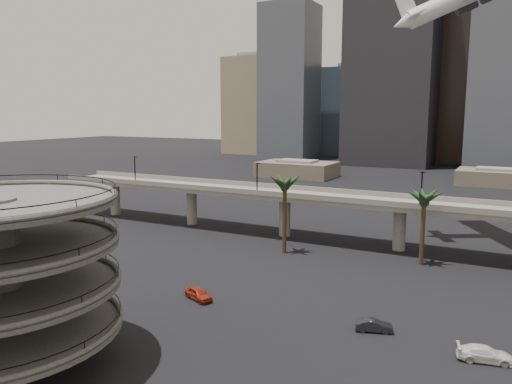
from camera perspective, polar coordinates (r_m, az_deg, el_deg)
The scene contains 8 objects.
ground at distance 48.89m, azimuth -13.23°, elevation -20.40°, with size 700.00×700.00×0.00m, color black.
overpass at distance 92.70m, azimuth 9.51°, elevation -1.31°, with size 130.00×9.30×14.70m.
palm_trees at distance 80.39m, azimuth 22.49°, elevation -0.61°, with size 54.40×18.40×14.00m.
low_buildings at distance 176.51m, azimuth 20.70°, elevation 1.66°, with size 135.00×27.50×6.80m.
skyline at distance 249.94m, azimuth 25.47°, elevation 13.05°, with size 269.00×86.00×122.71m.
car_a at distance 65.93m, azimuth -6.59°, elevation -11.48°, with size 1.83×4.54×1.55m, color #9F2A16.
car_b at distance 58.25m, azimuth 13.34°, elevation -14.64°, with size 1.44×4.12×1.36m, color black.
car_c at distance 55.42m, azimuth 24.69°, elevation -16.45°, with size 2.10×5.16×1.50m, color white.
Camera 1 is at (28.67, -31.60, 23.87)m, focal length 35.00 mm.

